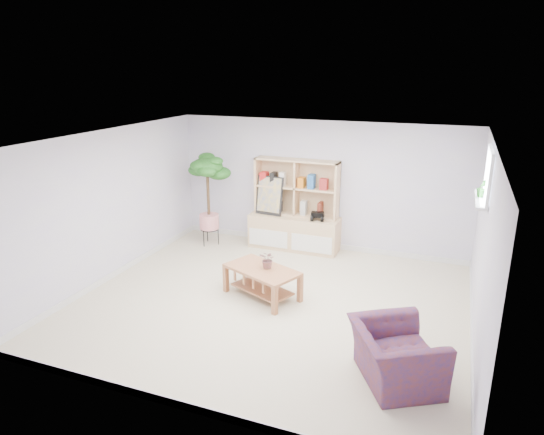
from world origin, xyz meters
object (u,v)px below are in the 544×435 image
(coffee_table, at_px, (262,282))
(armchair, at_px, (396,352))
(floor_tree, at_px, (208,200))
(storage_unit, at_px, (295,205))

(coffee_table, distance_m, armchair, 2.54)
(armchair, bearing_deg, floor_tree, 21.68)
(coffee_table, xyz_separation_m, armchair, (2.13, -1.37, 0.13))
(storage_unit, distance_m, floor_tree, 1.64)
(storage_unit, xyz_separation_m, armchair, (2.33, -3.48, -0.49))
(coffee_table, relative_size, armchair, 1.15)
(floor_tree, bearing_deg, coffee_table, -43.62)
(storage_unit, xyz_separation_m, coffee_table, (0.20, -2.11, -0.62))
(armchair, bearing_deg, storage_unit, 3.70)
(storage_unit, distance_m, armchair, 4.21)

